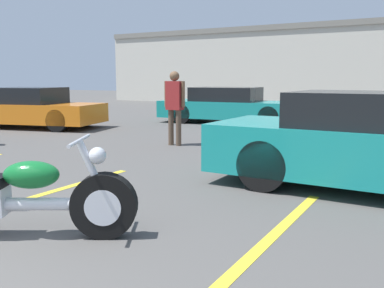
{
  "coord_description": "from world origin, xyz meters",
  "views": [
    {
      "loc": [
        3.21,
        -0.6,
        1.49
      ],
      "look_at": [
        0.99,
        3.29,
        0.8
      ],
      "focal_mm": 40.0,
      "sensor_mm": 36.0,
      "label": 1
    }
  ],
  "objects_px": {
    "motorcycle": "(2,198)",
    "spectator_by_show_car": "(175,102)",
    "parked_car_mid_left_row": "(230,106)",
    "parked_car_left_row": "(34,109)"
  },
  "relations": [
    {
      "from": "motorcycle",
      "to": "spectator_by_show_car",
      "type": "bearing_deg",
      "value": 75.94
    },
    {
      "from": "parked_car_mid_left_row",
      "to": "spectator_by_show_car",
      "type": "height_order",
      "value": "spectator_by_show_car"
    },
    {
      "from": "motorcycle",
      "to": "spectator_by_show_car",
      "type": "xyz_separation_m",
      "value": [
        -1.58,
        5.56,
        0.59
      ]
    },
    {
      "from": "motorcycle",
      "to": "parked_car_mid_left_row",
      "type": "height_order",
      "value": "parked_car_mid_left_row"
    },
    {
      "from": "motorcycle",
      "to": "parked_car_mid_left_row",
      "type": "distance_m",
      "value": 10.86
    },
    {
      "from": "motorcycle",
      "to": "spectator_by_show_car",
      "type": "height_order",
      "value": "spectator_by_show_car"
    },
    {
      "from": "parked_car_mid_left_row",
      "to": "parked_car_left_row",
      "type": "bearing_deg",
      "value": -143.48
    },
    {
      "from": "parked_car_mid_left_row",
      "to": "parked_car_left_row",
      "type": "xyz_separation_m",
      "value": [
        -4.62,
        -4.17,
        0.0
      ]
    },
    {
      "from": "parked_car_mid_left_row",
      "to": "spectator_by_show_car",
      "type": "distance_m",
      "value": 5.1
    },
    {
      "from": "spectator_by_show_car",
      "to": "parked_car_left_row",
      "type": "bearing_deg",
      "value": 171.56
    }
  ]
}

